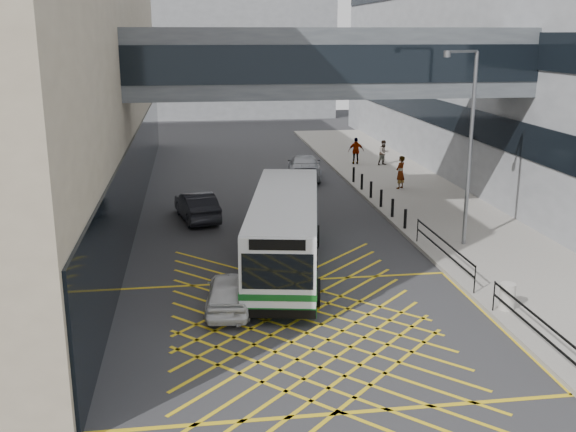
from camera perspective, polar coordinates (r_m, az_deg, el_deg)
name	(u,v)px	position (r m, az deg, el deg)	size (l,w,h in m)	color
ground	(307,333)	(20.66, 1.60, -9.89)	(120.00, 120.00, 0.00)	#333335
building_far	(199,31)	(78.44, -7.53, 15.27)	(28.00, 16.00, 18.00)	gray
skybridge	(329,62)	(31.08, 3.47, 12.86)	(20.00, 4.10, 3.00)	#4A4F54
pavement	(426,202)	(36.63, 11.58, 1.19)	(6.00, 54.00, 0.16)	gray
box_junction	(307,333)	(20.66, 1.60, -9.88)	(12.00, 9.00, 0.01)	gold
bus	(285,230)	(25.40, -0.25, -1.23)	(4.25, 10.71, 2.93)	silver
car_white	(229,291)	(22.18, -5.02, -6.37)	(1.60, 3.91, 1.24)	silver
car_dark	(197,206)	(32.85, -7.72, 0.85)	(1.73, 4.42, 1.38)	black
car_silver	(304,166)	(42.00, 1.38, 4.26)	(2.13, 5.04, 1.57)	#9C9FA5
street_lamp	(468,137)	(28.30, 14.98, 6.45)	(1.75, 0.90, 7.97)	slate
litter_bin	(507,296)	(22.89, 18.07, -6.48)	(0.50, 0.50, 0.87)	#ADA89E
kerb_railings	(478,276)	(23.62, 15.78, -4.88)	(0.05, 12.54, 1.00)	black
bollards	(376,194)	(35.68, 7.46, 1.88)	(0.14, 10.14, 0.90)	black
pedestrian_a	(400,172)	(38.96, 9.50, 3.66)	(0.75, 0.53, 1.88)	gray
pedestrian_b	(384,153)	(45.92, 8.11, 5.32)	(0.81, 0.47, 1.66)	gray
pedestrian_c	(356,151)	(46.00, 5.78, 5.50)	(1.06, 0.51, 1.80)	gray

